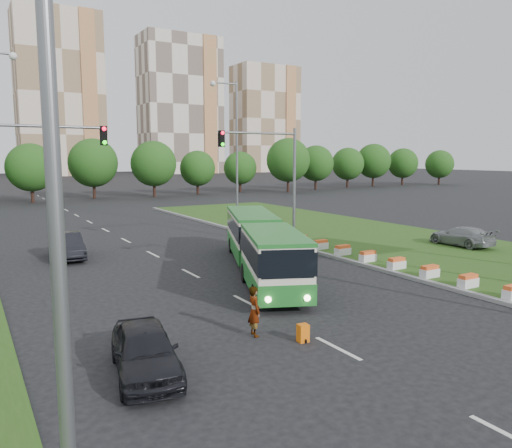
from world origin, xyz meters
TOP-DOWN VIEW (x-y plane):
  - ground at (0.00, 0.00)m, footprint 360.00×360.00m
  - grass_median at (13.00, 8.00)m, footprint 14.00×60.00m
  - median_kerb at (6.05, 8.00)m, footprint 0.30×60.00m
  - lane_markings at (-3.00, 20.00)m, footprint 0.20×100.00m
  - flower_planters at (6.70, 0.80)m, footprint 1.10×18.10m
  - traffic_mast_median at (4.78, 10.00)m, footprint 5.76×0.32m
  - traffic_mast_left at (-10.38, 9.00)m, footprint 5.76×0.32m
  - street_lamps at (-3.00, 10.00)m, footprint 36.00×60.00m
  - tree_line at (10.00, 55.00)m, footprint 120.00×8.00m
  - apartment_tower_ceast at (15.00, 150.00)m, footprint 25.00×15.00m
  - apartment_tower_east at (55.00, 150.00)m, footprint 27.00×15.00m
  - midrise_east at (90.00, 150.00)m, footprint 24.00×14.00m
  - articulated_bus at (0.08, 4.49)m, footprint 2.33×14.93m
  - car_left_near at (-8.95, -4.73)m, footprint 2.44×4.48m
  - car_left_far at (-7.86, 13.39)m, footprint 1.87×4.72m
  - car_median at (15.64, 3.58)m, footprint 1.90×4.54m
  - pedestrian at (-4.73, -3.63)m, footprint 0.50×0.69m
  - shopping_trolley at (-3.63, -4.95)m, footprint 0.35×0.37m

SIDE VIEW (x-z plane):
  - ground at x=0.00m, z-range 0.00..0.00m
  - lane_markings at x=-3.00m, z-range -0.01..0.01m
  - grass_median at x=13.00m, z-range 0.00..0.15m
  - median_kerb at x=6.05m, z-range 0.00..0.18m
  - shopping_trolley at x=-3.63m, z-range 0.00..0.60m
  - flower_planters at x=6.70m, z-range 0.15..0.75m
  - car_left_near at x=-8.95m, z-range 0.00..1.44m
  - car_left_far at x=-7.86m, z-range 0.00..1.53m
  - car_median at x=15.64m, z-range 0.15..1.46m
  - pedestrian at x=-4.73m, z-range 0.00..1.75m
  - articulated_bus at x=0.08m, z-range 0.28..2.73m
  - tree_line at x=10.00m, z-range 0.00..9.00m
  - traffic_mast_median at x=4.78m, z-range 1.35..9.35m
  - traffic_mast_left at x=-10.38m, z-range 1.35..9.35m
  - street_lamps at x=-3.00m, z-range 0.00..12.00m
  - midrise_east at x=90.00m, z-range 0.00..40.00m
  - apartment_tower_east at x=55.00m, z-range 0.00..47.00m
  - apartment_tower_ceast at x=15.00m, z-range 0.00..50.00m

